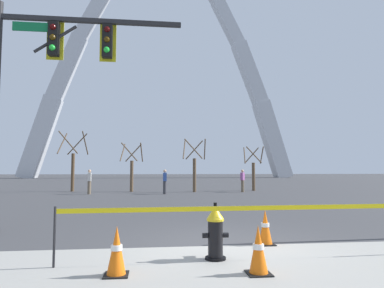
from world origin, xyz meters
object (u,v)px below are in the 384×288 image
traffic_cone_by_hydrant (258,250)px  monument_arch (161,74)px  traffic_cone_mid_sidewalk (265,228)px  traffic_signal_gantry (42,75)px  traffic_cone_curb_edge (117,251)px  fire_hydrant (215,233)px  pedestrian_walking_left (243,180)px  pedestrian_standing_center (165,181)px  pedestrian_walking_right (89,181)px

traffic_cone_by_hydrant → monument_arch: (-0.05, 63.32, 20.67)m
traffic_cone_mid_sidewalk → traffic_signal_gantry: bearing=157.4°
traffic_cone_by_hydrant → traffic_signal_gantry: size_ratio=0.12×
traffic_cone_by_hydrant → traffic_cone_curb_edge: (-2.11, 0.17, 0.00)m
fire_hydrant → monument_arch: (0.43, 62.41, 20.56)m
traffic_signal_gantry → traffic_cone_by_hydrant: bearing=-42.5°
pedestrian_walking_left → pedestrian_standing_center: same height
pedestrian_standing_center → pedestrian_walking_right: size_ratio=1.00×
fire_hydrant → traffic_signal_gantry: 6.28m
pedestrian_walking_left → monument_arch: bearing=96.1°
pedestrian_standing_center → pedestrian_walking_right: same height
fire_hydrant → pedestrian_walking_right: pedestrian_walking_right is taller
fire_hydrant → monument_arch: monument_arch is taller
traffic_cone_mid_sidewalk → monument_arch: monument_arch is taller
fire_hydrant → traffic_signal_gantry: size_ratio=0.17×
fire_hydrant → pedestrian_standing_center: (-0.31, 16.32, 0.35)m
traffic_cone_by_hydrant → pedestrian_walking_right: size_ratio=0.46×
traffic_cone_by_hydrant → traffic_cone_curb_edge: same height
traffic_cone_mid_sidewalk → pedestrian_walking_left: pedestrian_walking_left is taller
traffic_signal_gantry → monument_arch: 61.73m
traffic_signal_gantry → pedestrian_standing_center: (3.70, 13.10, -3.25)m
traffic_signal_gantry → traffic_cone_mid_sidewalk: bearing=-22.6°
fire_hydrant → pedestrian_walking_left: pedestrian_walking_left is taller
fire_hydrant → pedestrian_walking_right: (-5.17, 16.78, 0.35)m
traffic_cone_curb_edge → traffic_signal_gantry: size_ratio=0.12×
pedestrian_walking_left → traffic_signal_gantry: bearing=-122.6°
fire_hydrant → pedestrian_standing_center: bearing=91.1°
traffic_cone_curb_edge → pedestrian_walking_right: pedestrian_walking_right is taller
monument_arch → pedestrian_walking_right: 50.22m
traffic_signal_gantry → pedestrian_walking_right: traffic_signal_gantry is taller
pedestrian_standing_center → fire_hydrant: bearing=-88.9°
pedestrian_walking_right → pedestrian_walking_left: bearing=5.0°
fire_hydrant → traffic_cone_mid_sidewalk: bearing=39.3°
traffic_cone_mid_sidewalk → pedestrian_walking_right: 17.02m
fire_hydrant → pedestrian_walking_right: 17.56m
traffic_cone_mid_sidewalk → pedestrian_walking_left: bearing=76.5°
monument_arch → fire_hydrant: bearing=-90.4°
monument_arch → pedestrian_walking_right: (-5.60, -45.63, -20.21)m
traffic_cone_mid_sidewalk → pedestrian_walking_right: pedestrian_walking_right is taller
traffic_cone_mid_sidewalk → traffic_signal_gantry: size_ratio=0.12×
monument_arch → traffic_signal_gantry: bearing=-94.3°
traffic_cone_mid_sidewalk → pedestrian_standing_center: pedestrian_standing_center is taller
traffic_cone_curb_edge → pedestrian_walking_left: pedestrian_walking_left is taller
monument_arch → pedestrian_walking_right: monument_arch is taller
traffic_cone_mid_sidewalk → pedestrian_walking_right: bearing=112.2°
fire_hydrant → traffic_cone_mid_sidewalk: fire_hydrant is taller
monument_arch → pedestrian_walking_left: monument_arch is taller
pedestrian_standing_center → traffic_signal_gantry: bearing=-105.8°
traffic_cone_mid_sidewalk → traffic_cone_curb_edge: bearing=-148.5°
traffic_cone_by_hydrant → pedestrian_walking_right: pedestrian_walking_right is taller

